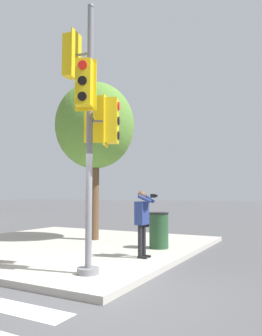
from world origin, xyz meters
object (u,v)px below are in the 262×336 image
at_px(person_photographer, 143,218).
at_px(traffic_signal_pole, 90,112).
at_px(street_tree, 95,126).
at_px(trash_bin, 159,230).

bearing_deg(person_photographer, traffic_signal_pole, 173.89).
xyz_separation_m(traffic_signal_pole, person_photographer, (1.99, -0.21, -2.26)).
height_order(traffic_signal_pole, street_tree, traffic_signal_pole).
bearing_deg(person_photographer, street_tree, 53.96).
xyz_separation_m(traffic_signal_pole, street_tree, (4.10, 2.68, 0.72)).
distance_m(traffic_signal_pole, street_tree, 4.95).
relative_size(traffic_signal_pole, trash_bin, 5.39).
bearing_deg(street_tree, traffic_signal_pole, -146.78).
bearing_deg(trash_bin, person_photographer, -172.36).
distance_m(person_photographer, street_tree, 4.66).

